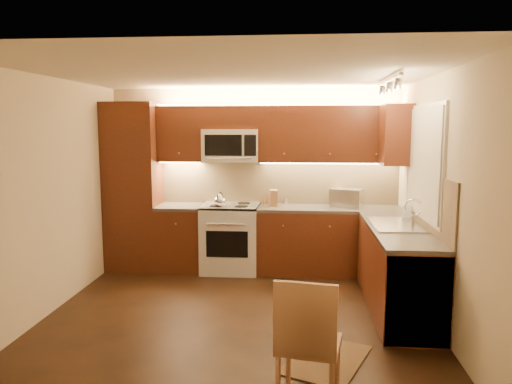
# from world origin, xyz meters

# --- Properties ---
(floor) EXTENTS (4.00, 4.00, 0.01)m
(floor) POSITION_xyz_m (0.00, 0.00, 0.00)
(floor) COLOR black
(floor) RESTS_ON ground
(ceiling) EXTENTS (4.00, 4.00, 0.01)m
(ceiling) POSITION_xyz_m (0.00, 0.00, 2.50)
(ceiling) COLOR beige
(ceiling) RESTS_ON ground
(wall_back) EXTENTS (4.00, 0.01, 2.50)m
(wall_back) POSITION_xyz_m (0.00, 2.00, 1.25)
(wall_back) COLOR #C4B390
(wall_back) RESTS_ON ground
(wall_front) EXTENTS (4.00, 0.01, 2.50)m
(wall_front) POSITION_xyz_m (0.00, -2.00, 1.25)
(wall_front) COLOR #C4B390
(wall_front) RESTS_ON ground
(wall_left) EXTENTS (0.01, 4.00, 2.50)m
(wall_left) POSITION_xyz_m (-2.00, 0.00, 1.25)
(wall_left) COLOR #C4B390
(wall_left) RESTS_ON ground
(wall_right) EXTENTS (0.01, 4.00, 2.50)m
(wall_right) POSITION_xyz_m (2.00, 0.00, 1.25)
(wall_right) COLOR #C4B390
(wall_right) RESTS_ON ground
(pantry) EXTENTS (0.70, 0.60, 2.30)m
(pantry) POSITION_xyz_m (-1.65, 1.70, 1.15)
(pantry) COLOR #42180E
(pantry) RESTS_ON floor
(base_cab_back_left) EXTENTS (0.62, 0.60, 0.86)m
(base_cab_back_left) POSITION_xyz_m (-0.99, 1.70, 0.43)
(base_cab_back_left) COLOR #42180E
(base_cab_back_left) RESTS_ON floor
(counter_back_left) EXTENTS (0.62, 0.60, 0.04)m
(counter_back_left) POSITION_xyz_m (-0.99, 1.70, 0.88)
(counter_back_left) COLOR #312F2D
(counter_back_left) RESTS_ON base_cab_back_left
(base_cab_back_right) EXTENTS (1.92, 0.60, 0.86)m
(base_cab_back_right) POSITION_xyz_m (1.04, 1.70, 0.43)
(base_cab_back_right) COLOR #42180E
(base_cab_back_right) RESTS_ON floor
(counter_back_right) EXTENTS (1.92, 0.60, 0.04)m
(counter_back_right) POSITION_xyz_m (1.04, 1.70, 0.88)
(counter_back_right) COLOR #312F2D
(counter_back_right) RESTS_ON base_cab_back_right
(base_cab_right) EXTENTS (0.60, 2.00, 0.86)m
(base_cab_right) POSITION_xyz_m (1.70, 0.40, 0.43)
(base_cab_right) COLOR #42180E
(base_cab_right) RESTS_ON floor
(counter_right) EXTENTS (0.60, 2.00, 0.04)m
(counter_right) POSITION_xyz_m (1.70, 0.40, 0.88)
(counter_right) COLOR #312F2D
(counter_right) RESTS_ON base_cab_right
(dishwasher) EXTENTS (0.58, 0.60, 0.84)m
(dishwasher) POSITION_xyz_m (1.70, -0.30, 0.43)
(dishwasher) COLOR silver
(dishwasher) RESTS_ON floor
(backsplash_back) EXTENTS (3.30, 0.02, 0.60)m
(backsplash_back) POSITION_xyz_m (0.35, 1.99, 1.20)
(backsplash_back) COLOR tan
(backsplash_back) RESTS_ON wall_back
(backsplash_right) EXTENTS (0.02, 2.00, 0.60)m
(backsplash_right) POSITION_xyz_m (1.99, 0.40, 1.20)
(backsplash_right) COLOR tan
(backsplash_right) RESTS_ON wall_right
(upper_cab_back_left) EXTENTS (0.62, 0.35, 0.75)m
(upper_cab_back_left) POSITION_xyz_m (-0.99, 1.82, 1.88)
(upper_cab_back_left) COLOR #42180E
(upper_cab_back_left) RESTS_ON wall_back
(upper_cab_back_right) EXTENTS (1.92, 0.35, 0.75)m
(upper_cab_back_right) POSITION_xyz_m (1.04, 1.82, 1.88)
(upper_cab_back_right) COLOR #42180E
(upper_cab_back_right) RESTS_ON wall_back
(upper_cab_bridge) EXTENTS (0.76, 0.35, 0.31)m
(upper_cab_bridge) POSITION_xyz_m (-0.30, 1.82, 2.09)
(upper_cab_bridge) COLOR #42180E
(upper_cab_bridge) RESTS_ON wall_back
(upper_cab_right_corner) EXTENTS (0.35, 0.50, 0.75)m
(upper_cab_right_corner) POSITION_xyz_m (1.82, 1.40, 1.88)
(upper_cab_right_corner) COLOR #42180E
(upper_cab_right_corner) RESTS_ON wall_right
(stove) EXTENTS (0.76, 0.65, 0.92)m
(stove) POSITION_xyz_m (-0.30, 1.68, 0.46)
(stove) COLOR silver
(stove) RESTS_ON floor
(microwave) EXTENTS (0.76, 0.38, 0.44)m
(microwave) POSITION_xyz_m (-0.30, 1.81, 1.72)
(microwave) COLOR silver
(microwave) RESTS_ON wall_back
(window_frame) EXTENTS (0.03, 1.44, 1.24)m
(window_frame) POSITION_xyz_m (1.99, 0.55, 1.60)
(window_frame) COLOR silver
(window_frame) RESTS_ON wall_right
(window_blinds) EXTENTS (0.02, 1.36, 1.16)m
(window_blinds) POSITION_xyz_m (1.97, 0.55, 1.60)
(window_blinds) COLOR silver
(window_blinds) RESTS_ON wall_right
(sink) EXTENTS (0.52, 0.86, 0.15)m
(sink) POSITION_xyz_m (1.70, 0.55, 0.98)
(sink) COLOR silver
(sink) RESTS_ON counter_right
(faucet) EXTENTS (0.20, 0.04, 0.30)m
(faucet) POSITION_xyz_m (1.88, 0.55, 1.05)
(faucet) COLOR silver
(faucet) RESTS_ON counter_right
(track_light_bar) EXTENTS (0.04, 1.20, 0.03)m
(track_light_bar) POSITION_xyz_m (1.55, 0.40, 2.46)
(track_light_bar) COLOR silver
(track_light_bar) RESTS_ON ceiling
(kettle) EXTENTS (0.22, 0.22, 0.20)m
(kettle) POSITION_xyz_m (-0.42, 1.52, 1.02)
(kettle) COLOR silver
(kettle) RESTS_ON stove
(toaster_oven) EXTENTS (0.49, 0.43, 0.25)m
(toaster_oven) POSITION_xyz_m (1.28, 1.78, 1.02)
(toaster_oven) COLOR silver
(toaster_oven) RESTS_ON counter_back_right
(knife_block) EXTENTS (0.12, 0.17, 0.22)m
(knife_block) POSITION_xyz_m (0.29, 1.74, 1.01)
(knife_block) COLOR #906041
(knife_block) RESTS_ON counter_back_right
(spice_jar_a) EXTENTS (0.05, 0.05, 0.09)m
(spice_jar_a) POSITION_xyz_m (0.46, 1.94, 0.94)
(spice_jar_a) COLOR silver
(spice_jar_a) RESTS_ON counter_back_right
(spice_jar_b) EXTENTS (0.05, 0.05, 0.10)m
(spice_jar_b) POSITION_xyz_m (0.14, 1.89, 0.95)
(spice_jar_b) COLOR olive
(spice_jar_b) RESTS_ON counter_back_right
(spice_jar_c) EXTENTS (0.05, 0.05, 0.09)m
(spice_jar_c) POSITION_xyz_m (0.28, 1.94, 0.94)
(spice_jar_c) COLOR silver
(spice_jar_c) RESTS_ON counter_back_right
(spice_jar_d) EXTENTS (0.05, 0.05, 0.10)m
(spice_jar_d) POSITION_xyz_m (0.23, 1.94, 0.95)
(spice_jar_d) COLOR olive
(spice_jar_d) RESTS_ON counter_back_right
(soap_bottle) EXTENTS (0.12, 0.12, 0.21)m
(soap_bottle) POSITION_xyz_m (1.90, 0.98, 1.01)
(soap_bottle) COLOR silver
(soap_bottle) RESTS_ON counter_right
(rug) EXTENTS (0.85, 1.00, 0.01)m
(rug) POSITION_xyz_m (0.88, -0.90, 0.01)
(rug) COLOR black
(rug) RESTS_ON floor
(dining_chair) EXTENTS (0.50, 0.50, 0.97)m
(dining_chair) POSITION_xyz_m (0.71, -1.59, 0.48)
(dining_chair) COLOR #906041
(dining_chair) RESTS_ON floor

